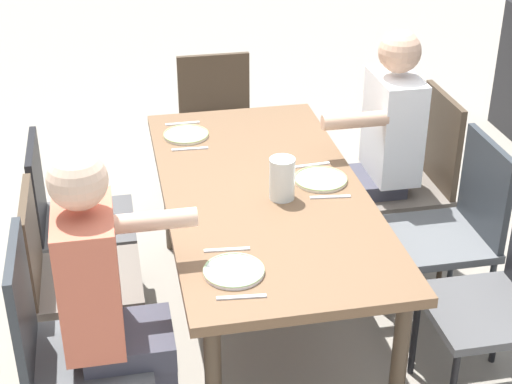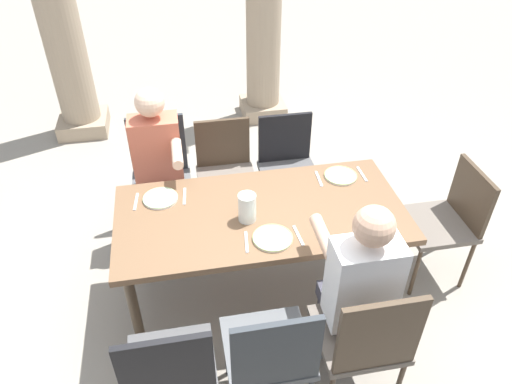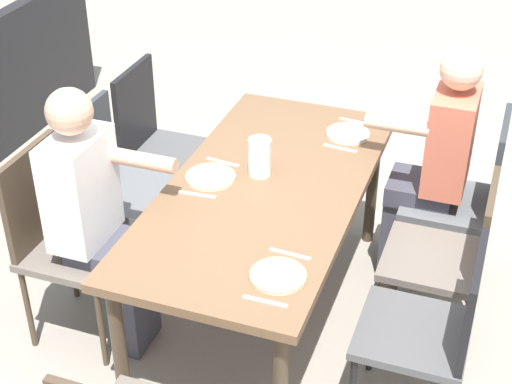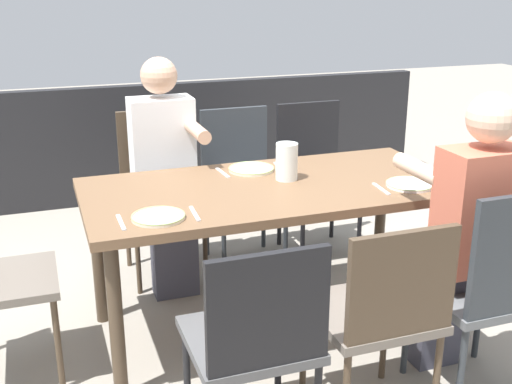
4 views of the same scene
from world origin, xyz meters
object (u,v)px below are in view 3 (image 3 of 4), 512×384
at_px(chair_east_south, 61,233).
at_px(water_pitcher, 260,159).
at_px(plate_0, 348,133).
at_px(chair_west_north, 468,192).
at_px(diner_man_white, 97,216).
at_px(diner_woman_green, 433,162).
at_px(dining_table, 265,200).
at_px(chair_west_south, 156,139).
at_px(plate_2, 278,275).
at_px(chair_mid_south, 114,180).
at_px(plate_1, 210,177).
at_px(chair_east_north, 434,326).
at_px(chair_mid_north, 452,253).

bearing_deg(chair_east_south, water_pitcher, 120.94).
height_order(chair_east_south, plate_0, chair_east_south).
height_order(chair_west_north, water_pitcher, chair_west_north).
height_order(chair_west_north, diner_man_white, diner_man_white).
relative_size(chair_east_south, diner_woman_green, 0.75).
distance_m(dining_table, chair_west_north, 1.05).
relative_size(chair_west_south, plate_2, 4.26).
relative_size(chair_west_north, diner_woman_green, 0.74).
xyz_separation_m(dining_table, chair_mid_south, (-0.11, -0.84, -0.13)).
bearing_deg(plate_1, plate_2, 41.82).
height_order(chair_mid_south, plate_0, chair_mid_south).
height_order(dining_table, diner_woman_green, diner_woman_green).
xyz_separation_m(chair_east_north, plate_2, (0.21, -0.58, 0.26)).
bearing_deg(chair_east_north, plate_2, -69.85).
bearing_deg(diner_man_white, plate_2, 76.47).
bearing_deg(chair_mid_south, plate_1, 77.31).
distance_m(chair_west_north, chair_mid_north, 0.49).
height_order(chair_west_north, chair_east_north, chair_west_north).
relative_size(chair_west_north, plate_0, 4.32).
xyz_separation_m(chair_east_north, diner_woman_green, (-0.98, -0.18, 0.18)).
distance_m(chair_mid_north, plate_0, 0.81).
relative_size(dining_table, chair_east_south, 1.85).
xyz_separation_m(chair_mid_south, chair_east_north, (0.49, 1.68, -0.04)).
bearing_deg(plate_1, chair_east_north, 71.81).
xyz_separation_m(diner_woman_green, plate_2, (1.19, -0.40, 0.08)).
height_order(chair_mid_north, water_pitcher, water_pitcher).
bearing_deg(plate_1, chair_east_south, -58.62).
bearing_deg(chair_mid_north, chair_east_north, 0.19).
distance_m(chair_west_north, diner_man_white, 1.79).
xyz_separation_m(chair_west_north, diner_woman_green, (0.00, -0.18, 0.14)).
xyz_separation_m(chair_west_north, water_pitcher, (0.51, -0.90, 0.29)).
height_order(chair_west_south, chair_mid_north, chair_west_south).
bearing_deg(chair_east_south, plate_0, 132.19).
relative_size(chair_mid_south, plate_1, 4.03).
distance_m(dining_table, chair_east_south, 0.93).
xyz_separation_m(diner_woman_green, water_pitcher, (0.51, -0.72, 0.15)).
height_order(plate_2, water_pitcher, water_pitcher).
xyz_separation_m(chair_east_north, plate_0, (-0.97, -0.61, 0.26)).
bearing_deg(diner_woman_green, chair_mid_south, -72.05).
height_order(chair_west_north, chair_west_south, chair_west_north).
relative_size(dining_table, diner_woman_green, 1.38).
xyz_separation_m(diner_man_white, plate_1, (-0.36, 0.39, 0.08)).
relative_size(diner_woman_green, plate_2, 5.82).
relative_size(dining_table, plate_0, 8.01).
xyz_separation_m(chair_west_north, plate_1, (0.62, -1.10, 0.22)).
height_order(chair_east_north, diner_man_white, diner_man_white).
bearing_deg(chair_east_south, chair_east_north, 90.00).
xyz_separation_m(chair_west_south, plate_1, (0.62, 0.59, 0.23)).
bearing_deg(chair_west_south, chair_mid_south, 0.52).
relative_size(dining_table, chair_west_north, 1.85).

